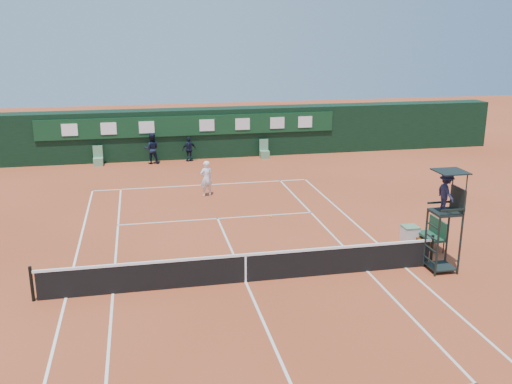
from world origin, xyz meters
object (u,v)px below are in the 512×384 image
(umpire_chair, at_px, (446,200))
(cooler, at_px, (410,234))
(player, at_px, (206,178))
(player_bench, at_px, (434,232))
(tennis_net, at_px, (246,267))

(umpire_chair, bearing_deg, cooler, 85.75)
(cooler, bearing_deg, player, 130.99)
(player_bench, relative_size, player, 0.70)
(umpire_chair, distance_m, cooler, 3.37)
(tennis_net, xyz_separation_m, cooler, (6.71, 2.19, -0.18))
(umpire_chair, bearing_deg, player_bench, 67.75)
(player_bench, height_order, player, player)
(cooler, relative_size, player, 0.37)
(tennis_net, distance_m, player, 9.95)
(tennis_net, height_order, player, player)
(umpire_chair, relative_size, player_bench, 2.85)
(umpire_chair, xyz_separation_m, player, (-6.55, 10.36, -1.60))
(player_bench, bearing_deg, umpire_chair, -112.25)
(tennis_net, bearing_deg, player, 90.20)
(cooler, bearing_deg, tennis_net, -161.93)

